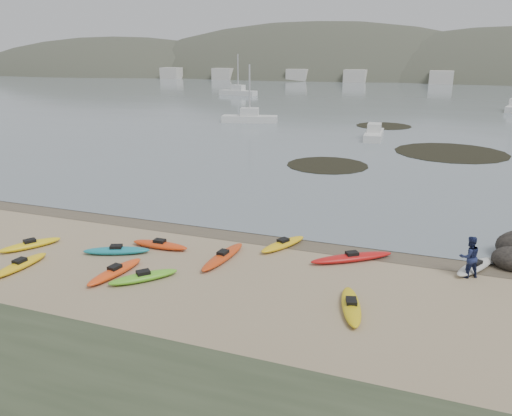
% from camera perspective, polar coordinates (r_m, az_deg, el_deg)
% --- Properties ---
extents(ground, '(600.00, 600.00, 0.00)m').
position_cam_1_polar(ground, '(27.00, 0.00, -3.04)').
color(ground, tan).
rests_on(ground, ground).
extents(wet_sand, '(60.00, 60.00, 0.00)m').
position_cam_1_polar(wet_sand, '(26.74, -0.22, -3.24)').
color(wet_sand, brown).
rests_on(wet_sand, ground).
extents(water, '(1200.00, 1200.00, 0.00)m').
position_cam_1_polar(water, '(323.99, 19.38, 14.77)').
color(water, slate).
rests_on(water, ground).
extents(kayaks, '(23.00, 9.97, 0.34)m').
position_cam_1_polar(kayaks, '(23.36, -5.54, -6.03)').
color(kayaks, '#D84012').
rests_on(kayaks, ground).
extents(person_east, '(1.14, 1.06, 1.88)m').
position_cam_1_polar(person_east, '(23.62, 23.19, -5.15)').
color(person_east, '#1B244E').
rests_on(person_east, ground).
extents(kelp_mats, '(18.97, 33.52, 0.04)m').
position_cam_1_polar(kelp_mats, '(54.41, 16.81, 6.70)').
color(kelp_mats, black).
rests_on(kelp_mats, water).
extents(moored_boats, '(91.74, 86.71, 1.24)m').
position_cam_1_polar(moored_boats, '(100.17, 17.94, 11.49)').
color(moored_boats, silver).
rests_on(moored_boats, ground).
extents(far_town, '(199.00, 5.00, 4.00)m').
position_cam_1_polar(far_town, '(168.92, 19.92, 13.87)').
color(far_town, beige).
rests_on(far_town, ground).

